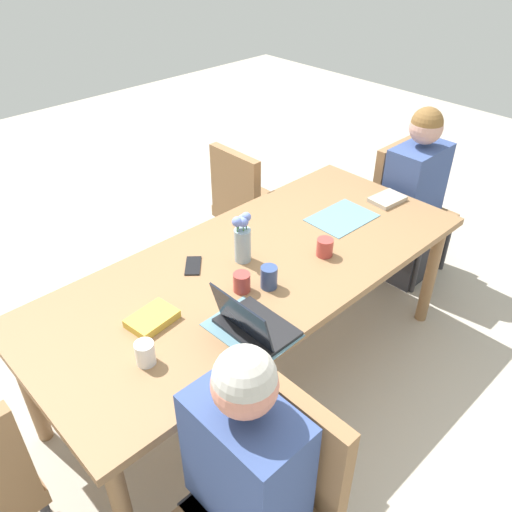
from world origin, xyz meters
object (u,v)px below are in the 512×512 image
chair_far_left_mid (274,493)px  flower_vase (242,237)px  chair_near_left_far (248,203)px  coffee_mug_centre_right (242,282)px  person_far_left_mid (247,491)px  phone_black (193,266)px  coffee_mug_near_right (145,353)px  dining_table (256,276)px  laptop_far_left_mid (252,324)px  book_blue_cover (153,319)px  coffee_mug_near_left (269,277)px  coffee_mug_centre_left (325,247)px  book_red_cover (387,199)px  person_head_left_left_near (411,207)px  chair_head_left_left_near (405,204)px

chair_far_left_mid → flower_vase: bearing=-126.8°
chair_near_left_far → coffee_mug_centre_right: size_ratio=9.88×
person_far_left_mid → phone_black: size_ratio=7.97×
chair_far_left_mid → coffee_mug_near_right: bearing=-82.7°
dining_table → laptop_far_left_mid: bearing=44.6°
chair_near_left_far → laptop_far_left_mid: bearing=47.8°
chair_far_left_mid → book_blue_cover: 0.83m
dining_table → coffee_mug_near_right: 0.78m
chair_near_left_far → coffee_mug_near_left: 1.26m
coffee_mug_centre_left → flower_vase: bearing=-37.8°
person_far_left_mid → book_red_cover: (-1.74, -0.66, 0.22)m
chair_far_left_mid → book_red_cover: bearing=-156.6°
chair_far_left_mid → book_red_cover: size_ratio=4.50×
coffee_mug_near_left → coffee_mug_near_right: coffee_mug_near_left is taller
coffee_mug_near_left → book_red_cover: size_ratio=0.54×
chair_far_left_mid → laptop_far_left_mid: 0.63m
person_head_left_left_near → chair_near_left_far: 1.08m
book_red_cover → laptop_far_left_mid: bearing=16.1°
coffee_mug_centre_left → phone_black: bearing=-35.0°
dining_table → coffee_mug_near_left: bearing=65.0°
person_head_left_left_near → coffee_mug_near_right: size_ratio=12.20×
chair_head_left_left_near → chair_far_left_mid: (2.12, 0.85, 0.00)m
chair_far_left_mid → laptop_far_left_mid: (-0.33, -0.46, 0.28)m
person_head_left_left_near → chair_far_left_mid: 2.20m
laptop_far_left_mid → coffee_mug_near_right: bearing=-21.1°
dining_table → chair_head_left_left_near: chair_head_left_left_near is taller
dining_table → book_blue_cover: (0.60, 0.00, 0.09)m
book_red_cover → phone_black: size_ratio=1.33×
person_far_left_mid → coffee_mug_centre_right: (-0.56, -0.63, 0.26)m
chair_far_left_mid → phone_black: chair_far_left_mid is taller
flower_vase → coffee_mug_near_left: flower_vase is taller
laptop_far_left_mid → coffee_mug_centre_right: 0.28m
chair_near_left_far → book_red_cover: chair_near_left_far is taller
coffee_mug_centre_left → book_blue_cover: 0.92m
person_head_left_left_near → coffee_mug_centre_left: 1.12m
chair_head_left_left_near → chair_far_left_mid: bearing=21.8°
person_head_left_left_near → person_far_left_mid: same height
chair_far_left_mid → person_far_left_mid: 0.10m
person_head_left_left_near → phone_black: (1.62, -0.22, 0.22)m
dining_table → coffee_mug_centre_left: 0.37m
coffee_mug_centre_right → book_blue_cover: 0.43m
chair_far_left_mid → chair_near_left_far: (-1.35, -1.59, 0.00)m
flower_vase → phone_black: bearing=-30.5°
dining_table → flower_vase: 0.21m
person_far_left_mid → coffee_mug_centre_right: bearing=-131.5°
coffee_mug_near_right → coffee_mug_centre_right: 0.57m
dining_table → phone_black: 0.31m
person_head_left_left_near → person_far_left_mid: 2.25m
book_red_cover → phone_black: 1.26m
person_head_left_left_near → laptop_far_left_mid: bearing=10.2°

